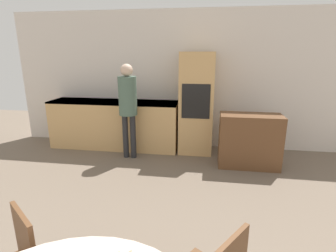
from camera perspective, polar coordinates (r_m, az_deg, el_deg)
name	(u,v)px	position (r m, az deg, el deg)	size (l,w,h in m)	color
wall_back	(192,81)	(5.13, 5.15, 9.77)	(7.12, 0.05, 2.60)	silver
kitchen_counter	(115,124)	(5.25, -11.51, 0.51)	(2.49, 0.60, 0.92)	tan
oven_unit	(196,104)	(4.85, 6.22, 4.86)	(0.61, 0.59, 1.84)	tan
sideboard	(249,141)	(4.47, 17.30, -3.10)	(0.97, 0.45, 0.88)	brown
person_standing	(128,101)	(4.54, -8.73, 5.43)	(0.31, 0.31, 1.65)	#262628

